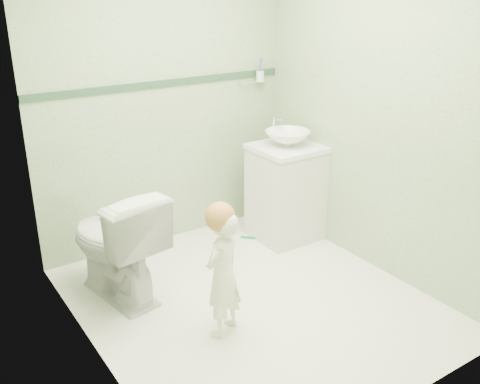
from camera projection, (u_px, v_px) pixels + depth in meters
ground at (252, 301)px, 3.84m from camera, size 2.50×2.50×0.00m
room_shell at (253, 137)px, 3.40m from camera, size 2.50×2.54×2.40m
trim_stripe at (163, 83)px, 4.31m from camera, size 2.20×0.02×0.05m
vanity at (286, 194)px, 4.67m from camera, size 0.52×0.50×0.80m
counter at (287, 148)px, 4.52m from camera, size 0.54×0.52×0.04m
basin at (287, 138)px, 4.49m from camera, size 0.37×0.37×0.13m
faucet at (274, 124)px, 4.61m from camera, size 0.03×0.13×0.18m
cup_holder at (259, 76)px, 4.73m from camera, size 0.26×0.07×0.21m
toilet at (115, 243)px, 3.78m from camera, size 0.59×0.87×0.82m
toddler at (223, 275)px, 3.37m from camera, size 0.36×0.31×0.83m
hair_cap at (220, 217)px, 3.25m from camera, size 0.18×0.18×0.18m
teal_toothbrush at (247, 237)px, 3.27m from camera, size 0.10×0.14×0.08m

